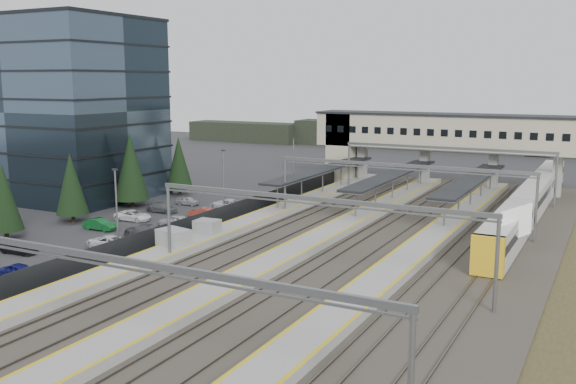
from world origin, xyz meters
The scene contains 15 objects.
ground centered at (0.00, 0.00, 0.00)m, with size 220.00×220.00×0.00m, color #2B2B2D.
office_building centered at (-36.00, 12.00, 12.19)m, with size 24.30×18.30×24.30m.
conifer_row centered at (-22.00, -3.86, 4.84)m, with size 4.42×49.82×9.50m.
car_park centered at (-13.21, -6.72, 0.62)m, with size 10.73×44.77×1.29m.
lampposts centered at (-8.00, 1.25, 4.34)m, with size 0.50×53.25×8.07m.
fence centered at (-6.50, 5.00, 1.00)m, with size 0.08×90.00×2.00m.
relay_cabin_near centered at (-3.37, -5.64, 1.19)m, with size 3.26×2.68×2.39m.
relay_cabin_far centered at (-3.55, 0.08, 1.07)m, with size 2.42×2.04×2.14m.
rail_corridor centered at (9.34, 5.00, 0.29)m, with size 34.00×90.00×0.92m.
canopies centered at (7.00, 27.00, 3.92)m, with size 23.10×30.00×3.28m.
footbridge centered at (7.70, 42.00, 7.93)m, with size 40.40×6.40×11.20m.
gantries centered at (12.00, 3.00, 6.00)m, with size 28.40×62.28×7.17m.
train centered at (24.00, 27.37, 1.91)m, with size 2.67×55.74×3.36m.
billboard centered at (25.15, 7.11, 3.24)m, with size 1.91×5.52×4.85m.
treeline_far centered at (23.81, 92.28, 2.95)m, with size 170.00×19.00×7.00m.
Camera 1 is at (32.88, -52.16, 16.13)m, focal length 40.00 mm.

